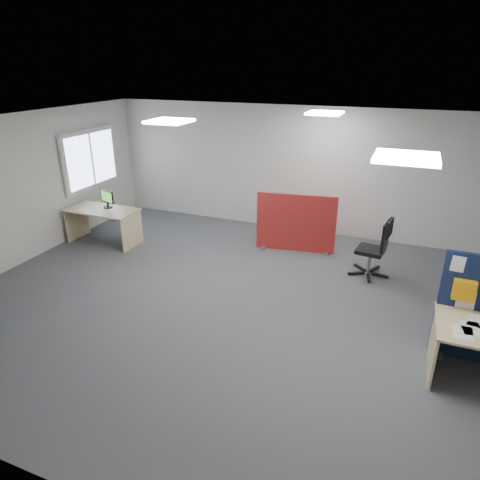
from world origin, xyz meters
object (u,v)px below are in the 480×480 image
(monitor_second, at_px, (107,198))
(office_chair, at_px, (378,245))
(red_divider, at_px, (296,224))
(second_desk, at_px, (104,217))

(monitor_second, distance_m, office_chair, 5.38)
(red_divider, height_order, monitor_second, red_divider)
(monitor_second, height_order, office_chair, monitor_second)
(second_desk, xyz_separation_m, office_chair, (5.41, 0.47, 0.06))
(red_divider, bearing_deg, monitor_second, -174.55)
(red_divider, distance_m, second_desk, 3.94)
(red_divider, xyz_separation_m, office_chair, (1.60, -0.56, 0.03))
(second_desk, height_order, monitor_second, monitor_second)
(red_divider, height_order, second_desk, red_divider)
(second_desk, relative_size, office_chair, 1.36)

